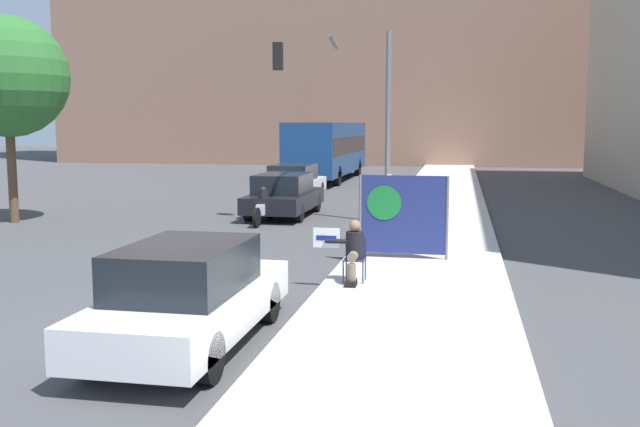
% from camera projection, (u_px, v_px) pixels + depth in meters
% --- Properties ---
extents(ground_plane, '(160.00, 160.00, 0.00)m').
position_uv_depth(ground_plane, '(181.00, 335.00, 10.50)').
color(ground_plane, '#444447').
extents(sidewalk_curb, '(3.45, 90.00, 0.14)m').
position_uv_depth(sidewalk_curb, '(436.00, 212.00, 24.48)').
color(sidewalk_curb, beige).
rests_on(sidewalk_curb, ground_plane).
extents(seated_protester, '(0.98, 0.77, 1.17)m').
position_uv_depth(seated_protester, '(353.00, 250.00, 13.33)').
color(seated_protester, '#474C56').
rests_on(seated_protester, sidewalk_curb).
extents(jogger_on_sidewalk, '(0.34, 0.34, 1.80)m').
position_uv_depth(jogger_on_sidewalk, '(389.00, 211.00, 16.64)').
color(jogger_on_sidewalk, black).
rests_on(jogger_on_sidewalk, sidewalk_curb).
extents(protest_banner, '(1.97, 0.06, 1.83)m').
position_uv_depth(protest_banner, '(402.00, 215.00, 15.67)').
color(protest_banner, slate).
rests_on(protest_banner, sidewalk_curb).
extents(traffic_light_pole, '(3.65, 3.41, 5.76)m').
position_uv_depth(traffic_light_pole, '(346.00, 92.00, 22.05)').
color(traffic_light_pole, slate).
rests_on(traffic_light_pole, sidewalk_curb).
extents(parked_car_curbside, '(1.72, 4.42, 1.47)m').
position_uv_depth(parked_car_curbside, '(189.00, 295.00, 9.87)').
color(parked_car_curbside, white).
rests_on(parked_car_curbside, ground_plane).
extents(car_on_road_nearest, '(1.87, 4.47, 1.44)m').
position_uv_depth(car_on_road_nearest, '(284.00, 195.00, 23.89)').
color(car_on_road_nearest, black).
rests_on(car_on_road_nearest, ground_plane).
extents(car_on_road_midblock, '(1.80, 4.69, 1.47)m').
position_uv_depth(car_on_road_midblock, '(294.00, 182.00, 29.01)').
color(car_on_road_midblock, silver).
rests_on(car_on_road_midblock, ground_plane).
extents(city_bus_on_road, '(2.58, 11.72, 3.16)m').
position_uv_depth(city_bus_on_road, '(328.00, 147.00, 39.34)').
color(city_bus_on_road, navy).
rests_on(city_bus_on_road, ground_plane).
extents(motorcycle_on_road, '(0.28, 2.16, 1.17)m').
position_uv_depth(motorcycle_on_road, '(263.00, 208.00, 22.08)').
color(motorcycle_on_road, white).
rests_on(motorcycle_on_road, ground_plane).
extents(street_tree_near_curb, '(3.75, 3.75, 6.42)m').
position_uv_depth(street_tree_near_curb, '(7.00, 77.00, 21.96)').
color(street_tree_near_curb, brown).
rests_on(street_tree_near_curb, ground_plane).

